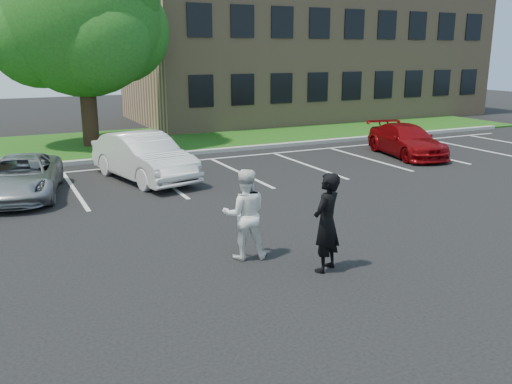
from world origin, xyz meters
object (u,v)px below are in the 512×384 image
(office_building, at_px, (307,51))
(car_silver_minivan, at_px, (22,177))
(man_white_shirt, at_px, (245,214))
(car_white_sedan, at_px, (144,157))
(car_red_compact, at_px, (407,141))
(man_black_suit, at_px, (326,223))
(tree, at_px, (84,22))

(office_building, xyz_separation_m, car_silver_minivan, (-18.25, -14.16, -3.56))
(man_white_shirt, bearing_deg, office_building, -106.47)
(car_silver_minivan, height_order, car_white_sedan, car_white_sedan)
(car_white_sedan, relative_size, car_red_compact, 1.08)
(man_black_suit, bearing_deg, car_white_sedan, -111.90)
(car_red_compact, bearing_deg, tree, 155.19)
(car_silver_minivan, relative_size, car_red_compact, 0.99)
(car_silver_minivan, bearing_deg, tree, 78.61)
(tree, distance_m, car_white_sedan, 8.72)
(tree, height_order, car_silver_minivan, tree)
(tree, bearing_deg, car_white_sedan, -87.22)
(car_silver_minivan, relative_size, car_white_sedan, 0.91)
(office_building, xyz_separation_m, car_red_compact, (-3.82, -14.15, -3.53))
(office_building, relative_size, man_black_suit, 11.51)
(office_building, height_order, car_white_sedan, office_building)
(man_black_suit, bearing_deg, office_building, -149.53)
(car_silver_minivan, xyz_separation_m, car_white_sedan, (3.76, 0.53, 0.18))
(tree, distance_m, man_black_suit, 17.14)
(man_black_suit, height_order, car_white_sedan, man_black_suit)
(tree, xyz_separation_m, car_red_compact, (11.03, -7.94, -4.72))
(office_building, height_order, tree, tree)
(office_building, bearing_deg, man_white_shirt, -124.03)
(tree, relative_size, car_white_sedan, 1.88)
(office_building, bearing_deg, car_red_compact, -105.10)
(office_building, relative_size, car_silver_minivan, 5.23)
(car_red_compact, bearing_deg, office_building, 85.83)
(car_silver_minivan, xyz_separation_m, car_red_compact, (14.43, 0.01, 0.03))
(car_white_sedan, bearing_deg, man_white_shirt, -102.87)
(car_white_sedan, bearing_deg, office_building, 30.18)
(car_silver_minivan, bearing_deg, car_red_compact, 11.79)
(tree, xyz_separation_m, car_silver_minivan, (-3.40, -7.95, -4.75))
(man_white_shirt, relative_size, car_white_sedan, 0.40)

